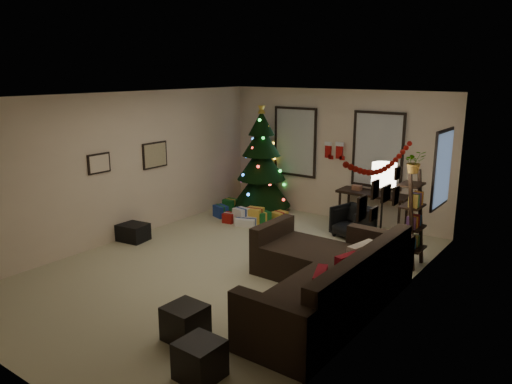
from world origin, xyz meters
TOP-DOWN VIEW (x-y plane):
  - floor at (0.00, 0.00)m, footprint 7.00×7.00m
  - ceiling at (0.00, 0.00)m, footprint 7.00×7.00m
  - wall_back at (0.00, 3.50)m, footprint 5.00×0.00m
  - wall_left at (-2.50, 0.00)m, footprint 0.00×7.00m
  - wall_right at (2.50, 0.00)m, footprint 0.00×7.00m
  - window_back_left at (-0.95, 3.47)m, footprint 1.05×0.06m
  - window_back_right at (0.95, 3.47)m, footprint 1.05×0.06m
  - window_right_wall at (2.47, 2.55)m, footprint 0.06×0.90m
  - christmas_tree at (-1.55, 3.04)m, footprint 1.30×1.30m
  - presents at (-1.36, 2.23)m, footprint 1.50×1.01m
  - sofa at (1.80, -0.11)m, footprint 2.14×3.08m
  - pillow_red_a at (2.21, -1.03)m, footprint 0.27×0.45m
  - pillow_red_b at (2.21, -0.31)m, footprint 0.22×0.42m
  - pillow_cream at (2.21, 0.08)m, footprint 0.23×0.49m
  - ottoman_near at (0.94, -1.94)m, footprint 0.45×0.45m
  - ottoman_far at (1.59, -2.39)m, footprint 0.43×0.43m
  - desk at (1.01, 3.22)m, footprint 1.39×0.50m
  - desk_chair at (0.91, 2.57)m, footprint 0.71×0.68m
  - bookshelf at (2.30, 1.84)m, footprint 0.30×0.46m
  - potted_plant at (2.30, 1.61)m, footprint 0.53×0.53m
  - floor_lamp at (1.95, 1.33)m, footprint 0.36×0.36m
  - art_map at (-2.48, 0.80)m, footprint 0.04×0.60m
  - art_abstract at (-2.48, -0.49)m, footprint 0.04×0.45m
  - gallery at (2.48, -0.07)m, footprint 0.03×1.25m
  - garland at (2.45, -0.04)m, footprint 0.08×1.90m
  - stocking_left at (-0.14, 3.49)m, footprint 0.20×0.05m
  - stocking_right at (0.19, 3.34)m, footprint 0.20×0.05m
  - storage_bin at (-2.33, -0.02)m, footprint 0.68×0.50m

SIDE VIEW (x-z plane):
  - floor at x=0.00m, z-range 0.00..0.00m
  - presents at x=-1.36m, z-range -0.03..0.27m
  - storage_bin at x=-2.33m, z-range 0.00..0.31m
  - ottoman_far at x=1.59m, z-range 0.00..0.40m
  - ottoman_near at x=0.94m, z-range 0.00..0.41m
  - desk_chair at x=0.91m, z-range 0.00..0.60m
  - sofa at x=1.80m, z-range -0.16..0.77m
  - pillow_cream at x=2.21m, z-range 0.40..0.86m
  - pillow_red_a at x=2.21m, z-range 0.42..0.86m
  - pillow_red_b at x=2.21m, z-range 0.44..0.84m
  - desk at x=1.01m, z-range 0.29..1.04m
  - bookshelf at x=2.30m, z-range -0.02..1.53m
  - christmas_tree at x=-1.55m, z-range -0.21..2.21m
  - wall_left at x=-2.50m, z-range -2.15..4.85m
  - wall_right at x=2.50m, z-range -2.15..4.85m
  - wall_back at x=0.00m, z-range -1.15..3.85m
  - floor_lamp at x=1.95m, z-range 0.58..2.30m
  - stocking_left at x=-0.14m, z-range 1.27..1.63m
  - art_map at x=-2.48m, z-range 1.22..1.72m
  - stocking_right at x=0.19m, z-range 1.30..1.66m
  - art_abstract at x=-2.48m, z-range 1.32..1.67m
  - window_right_wall at x=2.47m, z-range 0.85..2.15m
  - window_back_left at x=-0.95m, z-range 0.80..2.30m
  - window_back_right at x=0.95m, z-range 0.80..2.30m
  - gallery at x=2.48m, z-range 1.30..1.84m
  - potted_plant at x=2.30m, z-range 1.56..2.01m
  - garland at x=2.45m, z-range 1.86..2.16m
  - ceiling at x=0.00m, z-range 2.70..2.70m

